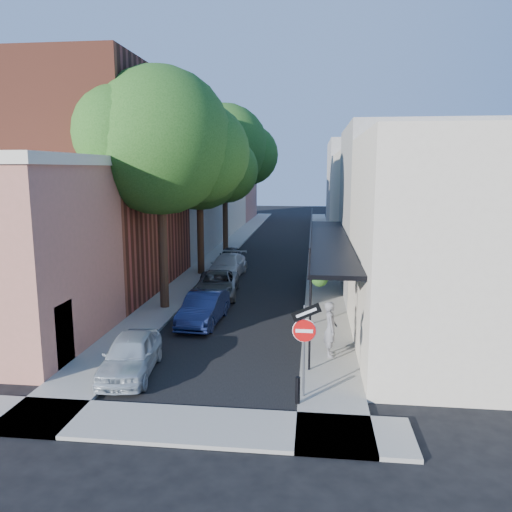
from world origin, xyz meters
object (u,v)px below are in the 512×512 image
(oak_near, at_px, (170,145))
(parked_car_d, at_px, (227,266))
(sign_post, at_px, (305,334))
(parked_car_c, at_px, (217,285))
(parked_car_e, at_px, (230,256))
(pedestrian, at_px, (330,329))
(oak_far, at_px, (231,150))
(bollard, at_px, (298,390))
(oak_mid, at_px, (206,164))
(parked_car_b, at_px, (204,308))
(parked_car_a, at_px, (131,355))

(oak_near, relative_size, parked_car_d, 2.39)
(sign_post, relative_size, parked_car_c, 0.63)
(oak_near, height_order, parked_car_e, oak_near)
(pedestrian, bearing_deg, oak_far, 13.25)
(bollard, xyz_separation_m, pedestrian, (1.03, 3.89, 0.60))
(bollard, height_order, pedestrian, pedestrian)
(sign_post, xyz_separation_m, oak_mid, (-6.58, 17.26, 5.02))
(oak_mid, relative_size, parked_car_b, 2.43)
(sign_post, height_order, parked_car_a, sign_post)
(sign_post, bearing_deg, pedestrian, 75.67)
(oak_far, bearing_deg, parked_car_b, -84.23)
(oak_far, bearing_deg, parked_car_d, -82.10)
(oak_mid, xyz_separation_m, pedestrian, (7.45, -13.84, -5.94))
(oak_far, bearing_deg, pedestrian, -72.11)
(bollard, relative_size, parked_car_d, 0.17)
(oak_near, relative_size, oak_far, 0.96)
(oak_mid, height_order, oak_far, oak_far)
(oak_far, xyz_separation_m, parked_car_e, (0.75, -5.12, -7.67))
(oak_far, xyz_separation_m, parked_car_a, (0.75, -25.04, -7.58))
(bollard, relative_size, parked_car_a, 0.20)
(oak_near, bearing_deg, pedestrian, -38.45)
(sign_post, relative_size, parked_car_a, 0.75)
(parked_car_b, distance_m, parked_car_e, 14.27)
(oak_far, height_order, pedestrian, oak_far)
(parked_car_b, height_order, pedestrian, pedestrian)
(pedestrian, bearing_deg, oak_near, 46.91)
(oak_mid, bearing_deg, oak_far, 89.59)
(parked_car_c, bearing_deg, oak_near, -129.27)
(parked_car_b, distance_m, pedestrian, 6.50)
(bollard, distance_m, parked_car_b, 8.64)
(oak_near, bearing_deg, sign_post, -54.91)
(sign_post, bearing_deg, parked_car_b, 123.22)
(parked_car_e, bearing_deg, parked_car_c, -84.78)
(parked_car_a, xyz_separation_m, parked_car_b, (1.20, 5.71, 0.02))
(parked_car_a, distance_m, parked_car_b, 5.83)
(oak_mid, bearing_deg, parked_car_a, -87.07)
(sign_post, distance_m, parked_car_b, 8.43)
(oak_far, height_order, parked_car_b, oak_far)
(parked_car_b, relative_size, parked_car_e, 1.22)
(oak_mid, distance_m, parked_car_c, 8.63)
(parked_car_c, distance_m, parked_car_e, 9.49)
(parked_car_c, xyz_separation_m, pedestrian, (5.76, -8.31, 0.46))
(parked_car_b, bearing_deg, parked_car_d, 96.66)
(oak_near, xyz_separation_m, parked_car_a, (0.77, -8.04, -7.20))
(parked_car_e, bearing_deg, sign_post, -74.83)
(parked_car_a, bearing_deg, parked_car_d, 81.15)
(oak_near, bearing_deg, parked_car_b, -49.80)
(oak_mid, relative_size, oak_far, 0.86)
(oak_mid, distance_m, parked_car_e, 7.61)
(parked_car_e, bearing_deg, oak_mid, -101.83)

